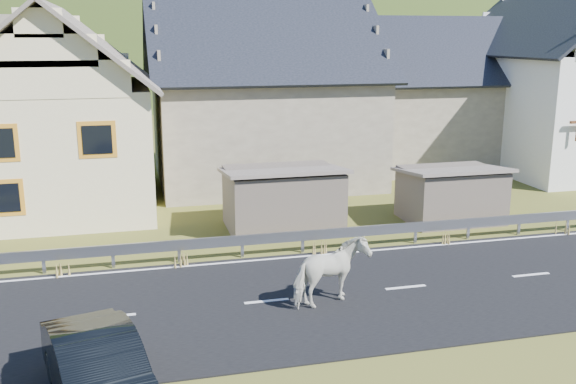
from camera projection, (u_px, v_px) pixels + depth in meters
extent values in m
plane|color=#4A4F1A|center=(406.00, 289.00, 18.02)|extent=(160.00, 160.00, 0.00)
cube|color=black|center=(406.00, 288.00, 18.02)|extent=(60.00, 7.00, 0.04)
cube|color=silver|center=(406.00, 287.00, 18.01)|extent=(60.00, 6.60, 0.01)
cube|color=#93969B|center=(361.00, 231.00, 21.36)|extent=(28.00, 0.08, 0.34)
cube|color=#93969B|center=(44.00, 263.00, 19.08)|extent=(0.10, 0.06, 0.70)
cube|color=#93969B|center=(113.00, 257.00, 19.55)|extent=(0.10, 0.06, 0.70)
cube|color=#93969B|center=(179.00, 252.00, 20.02)|extent=(0.10, 0.06, 0.70)
cube|color=#93969B|center=(242.00, 247.00, 20.49)|extent=(0.10, 0.06, 0.70)
cube|color=#93969B|center=(303.00, 242.00, 20.96)|extent=(0.10, 0.06, 0.70)
cube|color=#93969B|center=(360.00, 238.00, 21.43)|extent=(0.10, 0.06, 0.70)
cube|color=#93969B|center=(415.00, 233.00, 21.90)|extent=(0.10, 0.06, 0.70)
cube|color=#93969B|center=(468.00, 229.00, 22.37)|extent=(0.10, 0.06, 0.70)
cube|color=#93969B|center=(519.00, 225.00, 22.84)|extent=(0.10, 0.06, 0.70)
cube|color=#93969B|center=(568.00, 221.00, 23.31)|extent=(0.10, 0.06, 0.70)
cube|color=#706255|center=(283.00, 199.00, 23.42)|extent=(4.30, 3.30, 2.40)
cube|color=#706255|center=(451.00, 195.00, 24.50)|extent=(3.80, 2.90, 2.20)
cube|color=beige|center=(63.00, 146.00, 26.40)|extent=(7.00, 9.00, 5.00)
cube|color=orange|center=(97.00, 140.00, 22.32)|extent=(1.30, 0.12, 1.30)
cube|color=orange|center=(4.00, 198.00, 22.02)|extent=(1.30, 0.12, 1.30)
cube|color=gray|center=(7.00, 45.00, 26.38)|extent=(0.70, 0.70, 2.40)
cube|color=gray|center=(262.00, 129.00, 31.34)|extent=(10.00, 9.00, 5.00)
cube|color=gray|center=(431.00, 121.00, 35.61)|extent=(9.00, 8.00, 4.60)
cube|color=white|center=(560.00, 111.00, 34.03)|extent=(8.00, 10.00, 6.00)
ellipsoid|color=#243C16|center=(171.00, 127.00, 193.62)|extent=(440.00, 280.00, 260.00)
imported|color=beige|center=(331.00, 272.00, 16.71)|extent=(1.67, 2.30, 1.77)
imported|color=black|center=(99.00, 373.00, 12.10)|extent=(2.59, 4.67, 1.46)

